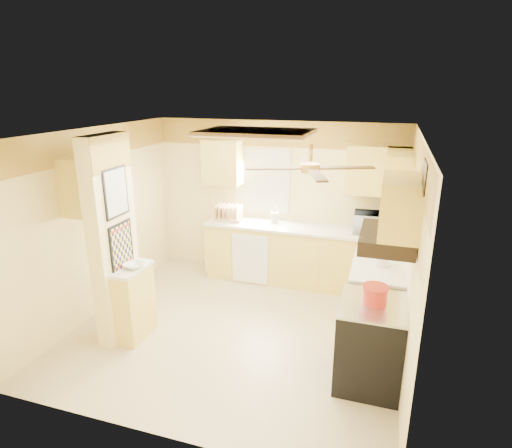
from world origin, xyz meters
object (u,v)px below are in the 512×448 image
(bowl, at_px, (134,266))
(stove, at_px, (370,343))
(dutch_oven, at_px, (375,294))
(kettle, at_px, (383,258))
(microwave, at_px, (373,223))

(bowl, bearing_deg, stove, 0.01)
(dutch_oven, distance_m, kettle, 0.91)
(microwave, bearing_deg, stove, 91.00)
(microwave, distance_m, dutch_oven, 2.15)
(microwave, bearing_deg, bowl, 37.14)
(bowl, height_order, dutch_oven, dutch_oven)
(microwave, height_order, kettle, microwave)
(microwave, height_order, dutch_oven, microwave)
(stove, bearing_deg, dutch_oven, 79.37)
(stove, xyz_separation_m, kettle, (0.05, 0.95, 0.59))
(microwave, relative_size, dutch_oven, 2.05)
(bowl, distance_m, kettle, 2.97)
(stove, height_order, kettle, kettle)
(dutch_oven, bearing_deg, microwave, 93.73)
(stove, bearing_deg, kettle, 87.06)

